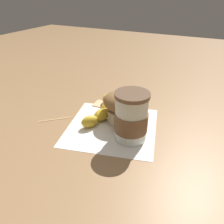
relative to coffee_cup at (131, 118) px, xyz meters
name	(u,v)px	position (x,y,z in m)	size (l,w,h in m)	color
ground_plane	(112,127)	(0.07, -0.03, -0.07)	(3.00, 3.00, 0.00)	#936D47
paper_napkin	(112,126)	(0.07, -0.03, -0.07)	(0.26, 0.26, 0.00)	white
coffee_cup	(131,118)	(0.00, 0.00, 0.00)	(0.09, 0.09, 0.14)	silver
muffin	(120,105)	(0.06, -0.07, -0.01)	(0.10, 0.10, 0.10)	beige
banana	(102,110)	(0.13, -0.07, -0.05)	(0.09, 0.21, 0.04)	gold
sugar_packet	(99,103)	(0.18, -0.14, -0.06)	(0.05, 0.03, 0.01)	#E0B27F
wooden_stirrer	(56,119)	(0.25, 0.01, -0.06)	(0.11, 0.01, 0.00)	tan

